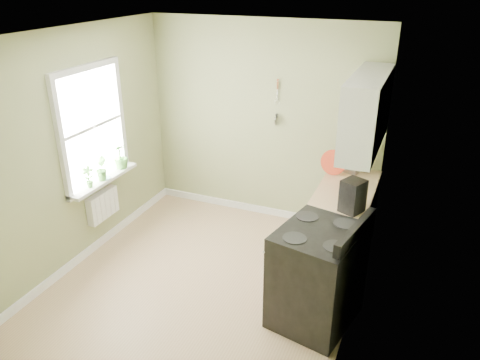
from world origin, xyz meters
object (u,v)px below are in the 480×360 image
at_px(kettle, 337,161).
at_px(coffee_maker, 352,197).
at_px(stand_mixer, 354,155).
at_px(stove, 317,275).

bearing_deg(kettle, coffee_maker, -71.11).
distance_m(stand_mixer, coffee_maker, 1.17).
distance_m(kettle, coffee_maker, 1.20).
xyz_separation_m(stand_mixer, coffee_maker, (0.18, -1.16, -0.02)).
distance_m(stove, coffee_maker, 0.92).
relative_size(kettle, coffee_maker, 0.48).
xyz_separation_m(kettle, coffee_maker, (0.39, -1.14, 0.08)).
height_order(kettle, coffee_maker, coffee_maker).
relative_size(stove, kettle, 6.67).
xyz_separation_m(stove, stand_mixer, (-0.02, 1.86, 0.58)).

